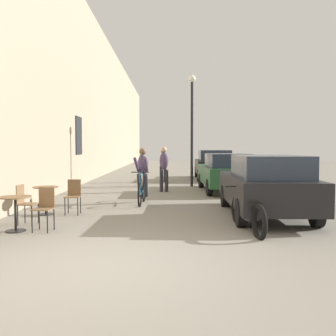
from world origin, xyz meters
TOP-DOWN VIEW (x-y plane):
  - ground_plane at (0.00, 0.00)m, footprint 88.00×88.00m
  - building_facade_left at (-3.45, 14.00)m, footprint 0.54×68.00m
  - cafe_table_near at (-2.29, 2.26)m, footprint 0.64×0.64m
  - cafe_chair_near_toward_street at (-1.71, 2.34)m, footprint 0.42×0.42m
  - cafe_chair_near_toward_wall at (-2.36, 2.97)m, footprint 0.42×0.42m
  - cafe_table_mid at (-2.30, 4.21)m, footprint 0.64×0.64m
  - cafe_chair_mid_toward_street at (-1.60, 4.28)m, footprint 0.38×0.38m
  - cyclist_on_bicycle at (0.05, 6.19)m, footprint 0.52×1.76m
  - pedestrian_near at (0.69, 9.21)m, footprint 0.37×0.29m
  - pedestrian_mid at (-0.31, 11.33)m, footprint 0.37×0.29m
  - pedestrian_far at (0.59, 13.46)m, footprint 0.35×0.25m
  - street_lamp at (1.90, 11.30)m, footprint 0.32×0.32m
  - parked_car_nearest at (3.28, 3.98)m, footprint 1.92×4.36m
  - parked_car_second at (3.09, 9.27)m, footprint 1.84×4.22m
  - parked_car_third at (3.31, 14.95)m, footprint 2.00×4.52m
  - parked_motorcycle at (2.50, 2.37)m, footprint 0.62×2.14m

SIDE VIEW (x-z plane):
  - ground_plane at x=0.00m, z-range 0.00..0.00m
  - parked_motorcycle at x=2.50m, z-range -0.05..0.86m
  - cafe_chair_near_toward_street at x=-1.71m, z-range 0.07..0.96m
  - cafe_chair_near_toward_wall at x=-2.36m, z-range 0.07..0.96m
  - cafe_chair_mid_toward_street at x=-1.60m, z-range 0.07..0.96m
  - cafe_table_near at x=-2.29m, z-range 0.16..0.88m
  - cafe_table_mid at x=-2.30m, z-range 0.16..0.88m
  - parked_car_second at x=3.09m, z-range 0.03..1.52m
  - parked_car_nearest at x=3.28m, z-range 0.03..1.56m
  - cyclist_on_bicycle at x=0.05m, z-range -0.06..1.68m
  - parked_car_third at x=3.31m, z-range 0.03..1.62m
  - pedestrian_mid at x=-0.31m, z-range 0.10..1.73m
  - pedestrian_far at x=0.59m, z-range 0.10..1.75m
  - pedestrian_near at x=0.69m, z-range 0.11..1.86m
  - street_lamp at x=1.90m, z-range 0.66..5.56m
  - building_facade_left at x=-3.45m, z-range 0.00..8.92m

